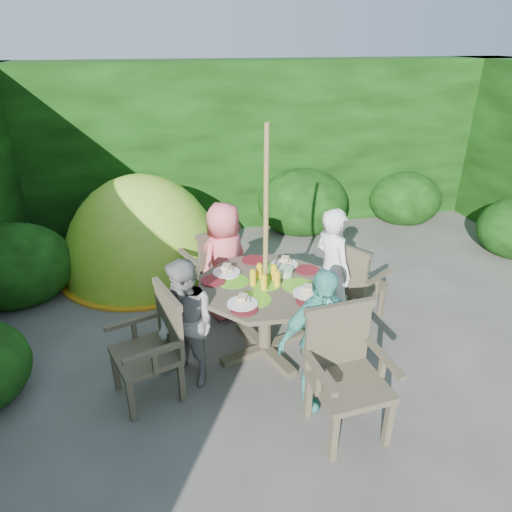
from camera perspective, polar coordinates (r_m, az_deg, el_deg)
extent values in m
plane|color=#4C4944|center=(4.58, 11.28, -12.64)|extent=(60.00, 60.00, 0.00)
cube|color=black|center=(7.58, 0.14, 13.91)|extent=(9.00, 1.00, 2.50)
cylinder|color=#3D3728|center=(4.41, 1.12, -7.99)|extent=(0.13, 0.13, 0.72)
cube|color=#3D3728|center=(4.60, 1.09, -11.37)|extent=(0.93, 0.41, 0.06)
cube|color=#3D3728|center=(4.60, 1.09, -11.37)|extent=(0.41, 0.93, 0.06)
cylinder|color=#3D3728|center=(4.21, 1.17, -3.71)|extent=(1.66, 1.66, 0.04)
cylinder|color=#5FBC20|center=(3.96, -0.18, -5.43)|extent=(0.29, 0.29, 0.00)
cylinder|color=#5FBC20|center=(4.18, 5.25, -3.68)|extent=(0.29, 0.29, 0.00)
cylinder|color=#5FBC20|center=(4.24, -2.85, -3.16)|extent=(0.29, 0.29, 0.00)
cylinder|color=#5FBC20|center=(4.45, 2.37, -1.65)|extent=(0.29, 0.29, 0.00)
cylinder|color=#5FBC20|center=(4.20, 1.17, -3.43)|extent=(0.29, 0.29, 0.00)
cylinder|color=white|center=(4.53, 3.62, -1.05)|extent=(0.26, 0.26, 0.01)
cylinder|color=white|center=(4.38, -3.72, -2.05)|extent=(0.26, 0.26, 0.01)
cylinder|color=white|center=(3.88, -1.70, -5.99)|extent=(0.26, 0.26, 0.01)
cylinder|color=white|center=(4.05, 6.49, -4.69)|extent=(0.26, 0.26, 0.01)
cylinder|color=#BA0C15|center=(4.45, 6.43, -1.73)|extent=(0.23, 0.23, 0.01)
cylinder|color=#BA0C15|center=(4.61, -0.35, -0.50)|extent=(0.23, 0.23, 0.01)
cylinder|color=#BA0C15|center=(4.25, -5.37, -3.08)|extent=(0.23, 0.23, 0.01)
cylinder|color=#BA0C15|center=(3.81, -1.50, -6.61)|extent=(0.23, 0.23, 0.01)
cylinder|color=#BA0C15|center=(3.95, 6.63, -5.54)|extent=(0.23, 0.23, 0.01)
cylinder|color=#50A23E|center=(4.34, 3.38, -1.97)|extent=(0.19, 0.19, 0.06)
cylinder|color=olive|center=(4.05, 1.21, 0.78)|extent=(0.06, 0.06, 2.20)
cube|color=#3D3728|center=(5.03, 12.54, -3.50)|extent=(0.65, 0.65, 0.05)
cube|color=#3D3728|center=(5.20, 15.46, -5.46)|extent=(0.06, 0.06, 0.39)
cube|color=#3D3728|center=(5.38, 11.80, -3.90)|extent=(0.06, 0.06, 0.39)
cube|color=#3D3728|center=(4.90, 12.90, -7.24)|extent=(0.06, 0.06, 0.39)
cube|color=#3D3728|center=(5.09, 9.12, -5.51)|extent=(0.06, 0.06, 0.39)
cube|color=#3D3728|center=(4.75, 11.29, -1.79)|extent=(0.28, 0.43, 0.46)
cube|color=#3D3728|center=(4.84, 15.08, -2.56)|extent=(0.42, 0.28, 0.04)
cube|color=#3D3728|center=(5.07, 10.51, -0.73)|extent=(0.42, 0.28, 0.04)
cube|color=#3D3728|center=(3.98, -13.66, -11.98)|extent=(0.63, 0.64, 0.05)
cube|color=#3D3728|center=(4.24, -17.13, -13.48)|extent=(0.06, 0.06, 0.41)
cube|color=#3D3728|center=(3.92, -15.35, -17.04)|extent=(0.06, 0.06, 0.41)
cube|color=#3D3728|center=(4.32, -11.57, -11.90)|extent=(0.06, 0.06, 0.41)
cube|color=#3D3728|center=(4.00, -9.30, -15.21)|extent=(0.06, 0.06, 0.41)
cube|color=#3D3728|center=(3.88, -10.78, -7.93)|extent=(0.20, 0.49, 0.49)
cube|color=#3D3728|center=(4.07, -15.12, -7.85)|extent=(0.48, 0.21, 0.04)
cube|color=#3D3728|center=(3.67, -12.67, -11.71)|extent=(0.48, 0.21, 0.04)
cube|color=#3D3728|center=(5.28, -5.79, -1.37)|extent=(0.65, 0.64, 0.05)
cube|color=#3D3728|center=(5.63, -4.91, -1.92)|extent=(0.06, 0.06, 0.40)
cube|color=#3D3728|center=(5.46, -8.73, -3.09)|extent=(0.06, 0.06, 0.40)
cube|color=#3D3728|center=(5.31, -2.57, -3.66)|extent=(0.06, 0.06, 0.40)
cube|color=#3D3728|center=(5.13, -6.56, -4.97)|extent=(0.06, 0.06, 0.40)
cube|color=#3D3728|center=(4.98, -4.60, 0.30)|extent=(0.48, 0.23, 0.48)
cube|color=#3D3728|center=(5.30, -3.54, 1.19)|extent=(0.23, 0.46, 0.04)
cube|color=#3D3728|center=(5.09, -8.33, -0.17)|extent=(0.23, 0.46, 0.04)
cube|color=#3D3728|center=(3.63, 11.61, -15.59)|extent=(0.58, 0.56, 0.05)
cube|color=#3D3728|center=(3.56, 9.69, -21.44)|extent=(0.06, 0.06, 0.43)
cube|color=#3D3728|center=(3.74, 16.23, -19.37)|extent=(0.06, 0.06, 0.43)
cube|color=#3D3728|center=(3.84, 6.56, -16.87)|extent=(0.06, 0.06, 0.43)
cube|color=#3D3728|center=(4.01, 12.67, -15.24)|extent=(0.06, 0.06, 0.43)
cube|color=#3D3728|center=(3.63, 10.13, -9.92)|extent=(0.53, 0.09, 0.51)
cube|color=#3D3728|center=(3.40, 7.85, -14.09)|extent=(0.10, 0.51, 0.04)
cube|color=#3D3728|center=(3.62, 15.68, -12.05)|extent=(0.10, 0.51, 0.04)
imported|color=white|center=(4.67, 9.45, -1.86)|extent=(0.46, 0.56, 1.34)
imported|color=gray|center=(3.98, -8.71, -8.48)|extent=(0.71, 0.73, 1.18)
imported|color=#FB676F|center=(4.87, -3.93, -0.66)|extent=(0.75, 0.70, 1.30)
imported|color=#50BCAA|center=(3.73, 7.90, -10.32)|extent=(0.78, 0.45, 1.25)
ellipsoid|color=#87D028|center=(6.31, -13.52, -1.43)|extent=(2.53, 2.53, 2.53)
ellipsoid|color=black|center=(5.71, -15.29, -4.69)|extent=(0.78, 0.54, 0.87)
cylinder|color=orange|center=(6.30, -13.54, -1.31)|extent=(2.21, 2.21, 0.03)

